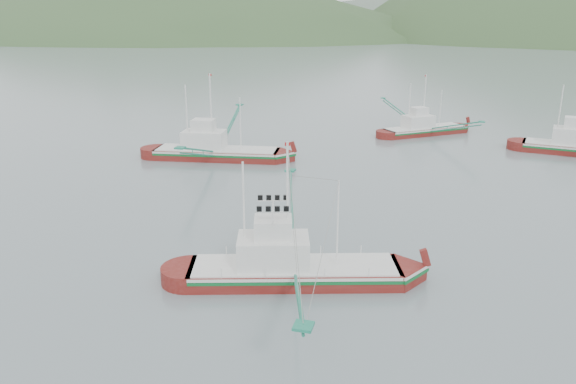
# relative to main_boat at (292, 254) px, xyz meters

# --- Properties ---
(ground) EXTENTS (1200.00, 1200.00, 0.00)m
(ground) POSITION_rel_main_boat_xyz_m (-2.62, 2.87, -1.92)
(ground) COLOR slate
(ground) RESTS_ON ground
(main_boat) EXTENTS (14.20, 24.32, 10.06)m
(main_boat) POSITION_rel_main_boat_xyz_m (0.00, 0.00, 0.00)
(main_boat) COLOR maroon
(main_boat) RESTS_ON ground
(bg_boat_left) EXTENTS (15.38, 27.04, 11.00)m
(bg_boat_left) POSITION_rel_main_boat_xyz_m (-17.07, 29.28, -0.23)
(bg_boat_left) COLOR maroon
(bg_boat_left) RESTS_ON ground
(bg_boat_far) EXTENTS (17.53, 20.11, 9.26)m
(bg_boat_far) POSITION_rel_main_boat_xyz_m (6.93, 50.64, 0.06)
(bg_boat_far) COLOR maroon
(bg_boat_far) RESTS_ON ground
(headland_left) EXTENTS (448.00, 308.00, 210.00)m
(headland_left) POSITION_rel_main_boat_xyz_m (-182.62, 362.87, -1.92)
(headland_left) COLOR #34522A
(headland_left) RESTS_ON ground
(ridge_distant) EXTENTS (960.00, 400.00, 240.00)m
(ridge_distant) POSITION_rel_main_boat_xyz_m (27.38, 562.87, -1.92)
(ridge_distant) COLOR slate
(ridge_distant) RESTS_ON ground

